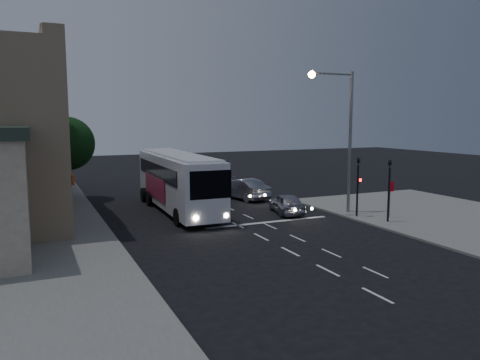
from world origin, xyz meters
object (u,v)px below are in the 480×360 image
streetlight (342,126)px  traffic_signal_side (389,183)px  car_sedan_b (217,181)px  car_extra (178,169)px  traffic_signal_main (358,180)px  tour_bus (178,180)px  car_sedan_c (197,174)px  car_suv (287,204)px  street_tree (67,141)px  regulatory_sign (390,193)px  car_sedan_a (243,189)px

streetlight → traffic_signal_side: bearing=-74.3°
car_sedan_b → car_extra: size_ratio=1.36×
car_sedan_b → traffic_signal_main: traffic_signal_main is taller
tour_bus → car_sedan_c: (6.00, 13.45, -1.28)m
car_suv → street_tree: bearing=-29.0°
car_extra → streetlight: bearing=101.5°
car_extra → car_suv: bearing=94.6°
car_sedan_c → street_tree: (-12.33, -6.12, 3.69)m
car_sedan_b → tour_bus: bearing=62.2°
traffic_signal_side → regulatory_sign: bearing=43.9°
car_sedan_a → streetlight: (3.29, -7.94, 4.94)m
regulatory_sign → streetlight: streetlight is taller
car_suv → car_extra: bearing=-76.2°
car_sedan_a → streetlight: bearing=99.1°
car_sedan_b → streetlight: streetlight is taller
car_suv → traffic_signal_main: size_ratio=0.96×
car_sedan_b → regulatory_sign: 16.16m
car_extra → street_tree: 17.49m
regulatory_sign → street_tree: 23.40m
car_suv → car_sedan_a: car_sedan_a is taller
car_sedan_c → car_suv: bearing=88.0°
tour_bus → regulatory_sign: bearing=-33.9°
car_suv → regulatory_sign: 6.49m
car_sedan_c → traffic_signal_side: 22.78m
car_extra → streetlight: (3.41, -24.82, 5.05)m
car_sedan_b → car_extra: (0.10, 12.06, -0.14)m
car_sedan_c → tour_bus: bearing=63.3°
traffic_signal_side → street_tree: 23.24m
traffic_signal_main → traffic_signal_side: (0.70, -1.98, 0.00)m
traffic_signal_side → car_extra: bearing=98.8°
tour_bus → traffic_signal_side: size_ratio=3.09×
tour_bus → car_extra: (5.81, 19.32, -1.41)m
tour_bus → car_extra: tour_bus is taller
car_suv → car_sedan_b: car_sedan_b is taller
car_extra → streetlight: streetlight is taller
car_sedan_a → street_tree: bearing=-35.2°
car_extra → traffic_signal_main: 26.55m
regulatory_sign → streetlight: (-1.96, 2.44, 4.14)m
traffic_signal_side → streetlight: (-0.96, 3.40, 3.31)m
traffic_signal_main → street_tree: 21.38m
car_suv → regulatory_sign: (5.00, -4.04, 0.93)m
car_suv → street_tree: street_tree is taller
car_suv → car_sedan_a: 6.34m
traffic_signal_side → streetlight: bearing=105.7°
regulatory_sign → streetlight: bearing=128.7°
car_sedan_a → street_tree: size_ratio=0.78×
tour_bus → car_sedan_a: size_ratio=2.62×
car_suv → regulatory_sign: bearing=154.0°
car_suv → traffic_signal_side: size_ratio=0.96×
regulatory_sign → car_sedan_c: bearing=103.6°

